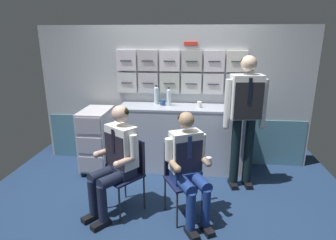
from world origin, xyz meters
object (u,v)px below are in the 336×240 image
Objects in this scene: folding_chair_left at (128,166)px; espresso_cup_small at (199,104)px; crew_member_standing at (245,110)px; folding_chair_right at (182,170)px; service_trolley at (97,138)px; crew_member_right at (189,164)px; water_bottle_short at (156,95)px; crew_member_left at (116,156)px.

espresso_cup_small is at bearing 52.58° from folding_chair_left.
folding_chair_right is at bearing -138.13° from crew_member_standing.
folding_chair_left is at bearing -53.28° from service_trolley.
service_trolley is 1.12× the size of folding_chair_left.
folding_chair_left is 0.75m from crew_member_right.
crew_member_standing is at bearing -7.89° from service_trolley.
folding_chair_left is (0.70, -0.94, 0.02)m from service_trolley.
folding_chair_left is 1.38m from water_bottle_short.
folding_chair_left is at bearing 176.85° from folding_chair_right.
crew_member_left is 1.55m from espresso_cup_small.
crew_member_left is 14.79× the size of espresso_cup_small.
folding_chair_left is at bearing -97.81° from water_bottle_short.
espresso_cup_small is at bearing 85.18° from crew_member_right.
service_trolley is 1.66m from folding_chair_right.
crew_member_right is 14.30× the size of espresso_cup_small.
crew_member_right reaches higher than folding_chair_left.
folding_chair_right is (0.74, 0.09, -0.18)m from crew_member_left.
espresso_cup_small is (0.82, 1.07, 0.51)m from folding_chair_left.
espresso_cup_small is at bearing 4.98° from service_trolley.
service_trolley is 1.18m from folding_chair_left.
service_trolley is 2.20m from crew_member_standing.
crew_member_right is (0.07, -0.15, 0.15)m from folding_chair_right.
folding_chair_left is at bearing -127.42° from espresso_cup_small.
water_bottle_short is (0.17, 1.23, 0.61)m from folding_chair_left.
folding_chair_left is 2.94× the size of water_bottle_short.
folding_chair_right is at bearing -36.01° from service_trolley.
espresso_cup_small is (1.52, 0.13, 0.53)m from service_trolley.
service_trolley is at bearing 172.11° from crew_member_standing.
folding_chair_left and folding_chair_right have the same top height.
crew_member_standing is 0.72m from espresso_cup_small.
water_bottle_short reaches higher than service_trolley.
service_trolley reaches higher than folding_chair_left.
service_trolley is 0.77× the size of crew_member_right.
crew_member_standing reaches higher than crew_member_left.
folding_chair_left is 1.00× the size of folding_chair_right.
folding_chair_left is 1.64m from crew_member_standing.
folding_chair_right is at bearing 7.06° from crew_member_left.
crew_member_left is at bearing -127.58° from folding_chair_left.
water_bottle_short is (0.27, 1.36, 0.43)m from crew_member_left.
folding_chair_left is at bearing 165.84° from crew_member_right.
espresso_cup_small reaches higher than folding_chair_left.
crew_member_standing reaches higher than water_bottle_short.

